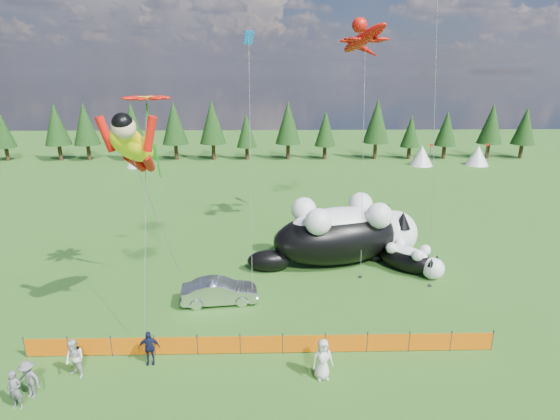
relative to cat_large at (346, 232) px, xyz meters
name	(u,v)px	position (x,y,z in m)	size (l,w,h in m)	color
ground	(263,319)	(-5.67, -7.52, -2.13)	(160.00, 160.00, 0.00)	#153B0A
safety_fence	(261,344)	(-5.67, -10.52, -1.63)	(22.06, 0.06, 1.10)	#262626
tree_line	(266,133)	(-5.67, 37.48, 1.87)	(90.00, 4.00, 8.00)	black
festival_tents	(344,156)	(5.33, 32.48, -0.73)	(50.00, 3.20, 2.80)	white
cat_large	(346,232)	(0.00, 0.00, 0.00)	(12.22, 6.70, 4.49)	black
cat_small	(410,259)	(4.05, -1.79, -1.23)	(4.27, 4.14, 1.91)	black
car	(219,291)	(-8.16, -5.67, -1.42)	(1.51, 4.33, 1.43)	silver
spectator_a	(15,390)	(-15.29, -13.77, -1.29)	(0.61, 0.40, 1.68)	slate
spectator_b	(75,359)	(-13.70, -11.99, -1.21)	(0.90, 0.53, 1.84)	silver
spectator_c	(149,348)	(-10.75, -11.12, -1.31)	(0.97, 0.50, 1.65)	#141837
spectator_d	(28,379)	(-15.08, -13.16, -1.30)	(1.08, 0.56, 1.67)	slate
spectator_e	(323,359)	(-3.00, -12.30, -1.19)	(0.92, 0.60, 1.89)	silver
superhero_kite	(133,146)	(-11.45, -8.21, 7.38)	(4.33, 6.05, 11.69)	#FFFB0D
gecko_kite	(364,38)	(1.60, 5.14, 12.89)	(6.04, 11.69, 17.21)	red
flower_kite	(146,101)	(-11.74, -4.26, 9.13)	(3.27, 7.68, 12.76)	red
diamond_kite_a	(249,51)	(-6.33, -2.33, 11.72)	(1.00, 4.23, 15.41)	blue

